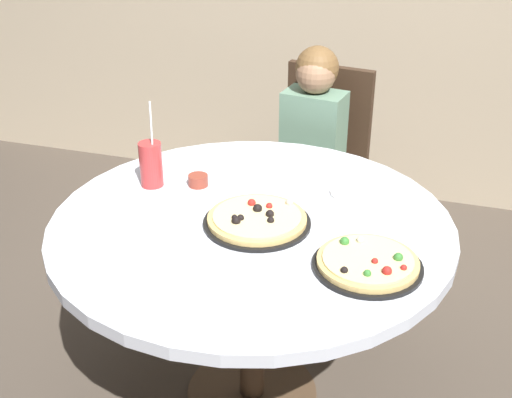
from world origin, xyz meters
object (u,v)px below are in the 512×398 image
(dining_table, at_px, (251,243))
(pizza_veggie, at_px, (257,220))
(diner_child, at_px, (305,185))
(chair_wooden, at_px, (320,160))
(soda_cup, at_px, (151,164))
(pizza_cheese, at_px, (368,263))
(plate_small, at_px, (356,193))
(sauce_bowl, at_px, (198,180))

(dining_table, bearing_deg, pizza_veggie, -41.20)
(pizza_veggie, bearing_deg, diner_child, 92.54)
(chair_wooden, height_order, soda_cup, soda_cup)
(diner_child, xyz_separation_m, pizza_cheese, (0.41, -0.98, 0.28))
(pizza_cheese, bearing_deg, dining_table, 157.44)
(dining_table, bearing_deg, plate_small, 43.53)
(dining_table, height_order, plate_small, plate_small)
(chair_wooden, relative_size, soda_cup, 3.09)
(dining_table, distance_m, pizza_cheese, 0.44)
(dining_table, relative_size, plate_small, 7.20)
(pizza_veggie, relative_size, soda_cup, 1.11)
(chair_wooden, xyz_separation_m, plate_small, (0.28, -0.72, 0.22))
(diner_child, xyz_separation_m, soda_cup, (-0.40, -0.68, 0.35))
(soda_cup, distance_m, plate_small, 0.72)
(pizza_veggie, relative_size, pizza_cheese, 1.09)
(pizza_veggie, bearing_deg, soda_cup, 160.32)
(pizza_cheese, distance_m, sauce_bowl, 0.74)
(chair_wooden, distance_m, pizza_cheese, 1.25)
(diner_child, bearing_deg, sauce_bowl, -110.83)
(chair_wooden, distance_m, plate_small, 0.80)
(soda_cup, bearing_deg, plate_small, 11.61)
(pizza_cheese, relative_size, plate_small, 1.75)
(diner_child, height_order, pizza_veggie, diner_child)
(sauce_bowl, bearing_deg, soda_cup, -164.04)
(chair_wooden, relative_size, diner_child, 0.88)
(soda_cup, relative_size, sauce_bowl, 4.39)
(pizza_cheese, height_order, soda_cup, soda_cup)
(pizza_veggie, xyz_separation_m, pizza_cheese, (0.37, -0.14, -0.00))
(diner_child, bearing_deg, dining_table, -89.24)
(chair_wooden, distance_m, sauce_bowl, 0.89)
(dining_table, distance_m, soda_cup, 0.46)
(sauce_bowl, xyz_separation_m, plate_small, (0.54, 0.10, -0.02))
(pizza_veggie, height_order, plate_small, pizza_veggie)
(pizza_veggie, height_order, sauce_bowl, pizza_veggie)
(diner_child, height_order, sauce_bowl, diner_child)
(dining_table, distance_m, sauce_bowl, 0.33)
(chair_wooden, bearing_deg, diner_child, -97.55)
(plate_small, bearing_deg, pizza_cheese, -76.35)
(dining_table, bearing_deg, pizza_cheese, -22.56)
(chair_wooden, distance_m, diner_child, 0.19)
(chair_wooden, xyz_separation_m, diner_child, (-0.02, -0.18, -0.05))
(soda_cup, bearing_deg, pizza_veggie, -19.68)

